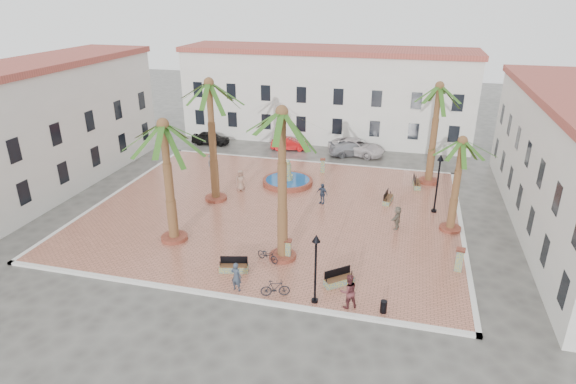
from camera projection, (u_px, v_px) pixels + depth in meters
The scene contains 36 objects.
ground at pixel (275, 211), 35.15m from camera, with size 120.00×120.00×0.00m, color #56544F.
plaza at pixel (275, 210), 35.12m from camera, with size 26.00×22.00×0.15m, color #B36851.
kerb_n at pixel (307, 162), 44.94m from camera, with size 26.30×0.30×0.16m, color silver.
kerb_s at pixel (217, 295), 25.29m from camera, with size 26.30×0.30×0.16m, color silver.
kerb_e at pixel (462, 230), 32.12m from camera, with size 0.30×22.30×0.16m, color silver.
kerb_w at pixel (117, 193), 38.11m from camera, with size 0.30×22.30×0.16m, color silver.
building_north at pixel (326, 93), 51.16m from camera, with size 30.40×7.40×9.50m.
building_west at pixel (41, 127), 37.59m from camera, with size 6.40×24.40×10.00m.
fountain at pixel (288, 181), 39.55m from camera, with size 4.09×4.09×2.12m.
palm_nw at pixel (210, 96), 33.65m from camera, with size 5.33×5.33×9.21m.
palm_sw at pixel (164, 139), 28.25m from camera, with size 5.43×5.43×7.93m.
palm_s at pixel (282, 129), 25.64m from camera, with size 5.23×5.23×9.19m.
palm_e at pixel (461, 152), 29.97m from camera, with size 4.58×4.58×6.47m.
palm_ne at pixel (438, 97), 37.26m from camera, with size 5.24×5.24×8.32m.
bench_s at pixel (234, 268), 27.21m from camera, with size 1.71×0.88×0.87m.
bench_se at pixel (339, 280), 25.99m from camera, with size 1.63×1.49×0.89m.
bench_e at pixel (388, 199), 36.11m from camera, with size 0.72×1.66×0.85m.
bench_ne at pixel (416, 184), 38.97m from camera, with size 0.68×1.74×0.89m.
lamppost_s at pixel (316, 257), 23.61m from camera, with size 0.42×0.42×3.87m.
lamppost_e at pixel (439, 174), 33.51m from camera, with size 0.47×0.47×4.34m.
bollard_se at pixel (288, 249), 28.35m from camera, with size 0.48×0.48×1.25m.
bollard_n at pixel (323, 165), 41.92m from camera, with size 0.53×0.53×1.26m.
bollard_e at pixel (459, 259), 27.10m from camera, with size 0.57×0.57×1.40m.
litter_bin at pixel (384, 307), 23.70m from camera, with size 0.34×0.34×0.65m, color black.
cyclist_a at pixel (236, 277), 25.28m from camera, with size 0.61×0.40×1.66m, color #313A48.
bicycle_a at pixel (268, 255), 28.19m from camera, with size 0.53×1.53×0.81m, color black.
cyclist_b at pixel (348, 291), 23.87m from camera, with size 0.91×0.71×1.86m, color #5A272B.
bicycle_b at pixel (275, 288), 24.93m from camera, with size 0.44×1.54×0.93m, color black.
pedestrian_fountain_a at pixel (241, 180), 38.07m from camera, with size 0.81×0.53×1.67m, color #96715E.
pedestrian_fountain_b at pixel (322, 194), 35.72m from camera, with size 0.93×0.39×1.59m, color #2F3B51.
pedestrian_north at pixel (212, 162), 42.27m from camera, with size 1.01×0.58×1.56m, color #4A494E.
pedestrian_east at pixel (397, 218), 31.93m from camera, with size 1.47×0.47×1.59m, color #746B5B.
car_black at pixel (211, 138), 50.17m from camera, with size 1.58×3.93×1.34m, color black.
car_red at pixel (289, 144), 48.43m from camera, with size 1.30×3.72×1.22m, color #B91012.
car_silver at pixel (353, 149), 46.80m from camera, with size 1.88×4.62×1.34m, color #A8A9B1.
car_white at pixel (357, 147), 47.01m from camera, with size 2.51×5.43×1.51m, color silver.
Camera 1 is at (8.91, -30.62, 14.86)m, focal length 30.00 mm.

